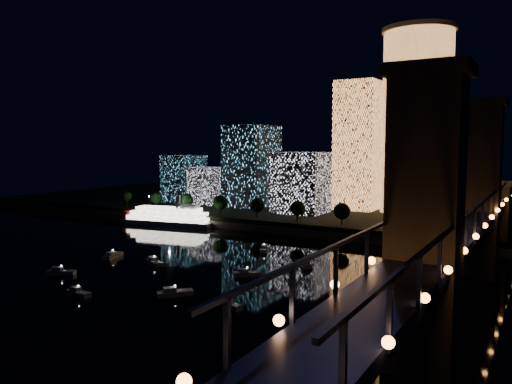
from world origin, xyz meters
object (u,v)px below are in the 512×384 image
truss_bridge (448,248)px  riverboat (165,217)px  tower_cylindrical (416,121)px  tower_rectangular (358,146)px

truss_bridge → riverboat: size_ratio=5.46×
truss_bridge → riverboat: bearing=152.6°
tower_cylindrical → riverboat: tower_cylindrical is taller
riverboat → truss_bridge: bearing=-27.4°
tower_cylindrical → tower_rectangular: (-27.88, -1.91, -11.59)m
tower_cylindrical → riverboat: bearing=-145.9°
tower_cylindrical → riverboat: 127.49m
tower_rectangular → riverboat: 101.81m
truss_bridge → riverboat: truss_bridge is taller
riverboat → tower_cylindrical: bearing=34.1°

